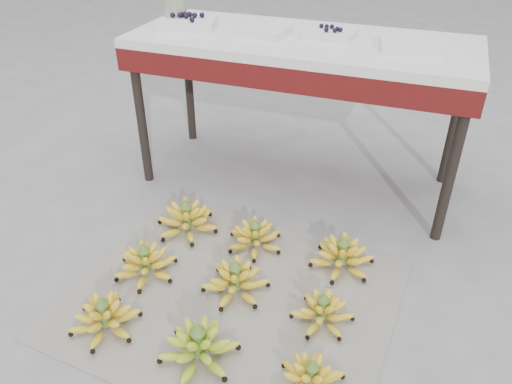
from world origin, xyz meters
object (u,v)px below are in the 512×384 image
(vendor_table, at_px, (301,56))
(tray_far_left, at_px, (188,23))
(newspaper_mat, at_px, (232,297))
(tray_left, at_px, (263,31))
(bunch_back_center, at_px, (255,237))
(bunch_back_right, at_px, (342,256))
(bunch_mid_center, at_px, (236,281))
(tray_far_right, at_px, (410,45))
(bunch_mid_left, at_px, (146,263))
(tray_right, at_px, (330,34))
(glass_jar, at_px, (175,8))
(bunch_back_left, at_px, (187,220))
(bunch_front_left, at_px, (105,317))
(bunch_front_right, at_px, (311,379))
(bunch_front_center, at_px, (199,347))
(bunch_mid_right, at_px, (322,312))

(vendor_table, height_order, tray_far_left, tray_far_left)
(newspaper_mat, height_order, tray_left, tray_left)
(newspaper_mat, distance_m, vendor_table, 1.19)
(bunch_back_center, bearing_deg, bunch_back_right, 16.21)
(bunch_back_right, distance_m, vendor_table, 0.98)
(bunch_mid_center, distance_m, tray_far_right, 1.26)
(newspaper_mat, bearing_deg, bunch_mid_left, 179.28)
(newspaper_mat, distance_m, bunch_back_right, 0.50)
(vendor_table, distance_m, tray_right, 0.17)
(newspaper_mat, distance_m, glass_jar, 1.48)
(bunch_mid_left, distance_m, tray_right, 1.34)
(bunch_mid_left, xyz_separation_m, bunch_back_left, (0.02, 0.33, 0.01))
(tray_far_left, xyz_separation_m, tray_far_right, (1.08, 0.01, -0.00))
(bunch_mid_left, distance_m, bunch_mid_center, 0.40)
(bunch_front_left, xyz_separation_m, bunch_front_right, (0.78, 0.01, -0.00))
(bunch_back_right, bearing_deg, tray_far_left, 128.01)
(bunch_front_center, height_order, tray_right, tray_right)
(bunch_mid_left, height_order, tray_right, tray_right)
(bunch_mid_center, distance_m, bunch_back_left, 0.48)
(bunch_mid_center, distance_m, tray_far_left, 1.31)
(bunch_mid_center, height_order, tray_right, tray_right)
(glass_jar, bearing_deg, vendor_table, -1.51)
(bunch_back_left, height_order, vendor_table, vendor_table)
(tray_far_left, xyz_separation_m, tray_left, (0.40, 0.01, -0.01))
(bunch_front_left, distance_m, bunch_back_left, 0.65)
(vendor_table, relative_size, tray_far_right, 5.66)
(vendor_table, height_order, tray_far_right, tray_far_right)
(tray_far_left, bearing_deg, bunch_front_center, -63.83)
(bunch_back_center, relative_size, tray_left, 1.20)
(bunch_front_right, distance_m, vendor_table, 1.48)
(bunch_back_right, bearing_deg, bunch_back_center, 159.42)
(glass_jar, bearing_deg, bunch_mid_center, -53.55)
(bunch_mid_center, xyz_separation_m, vendor_table, (-0.03, 0.93, 0.63))
(bunch_mid_center, bearing_deg, glass_jar, 109.92)
(newspaper_mat, xyz_separation_m, bunch_front_right, (0.41, -0.30, 0.05))
(bunch_mid_right, bearing_deg, bunch_back_left, 144.34)
(vendor_table, xyz_separation_m, tray_far_right, (0.50, -0.03, 0.11))
(bunch_front_right, height_order, tray_far_right, tray_far_right)
(tray_far_right, bearing_deg, bunch_front_center, -110.39)
(bunch_back_right, distance_m, tray_right, 1.03)
(bunch_front_center, distance_m, bunch_mid_left, 0.51)
(bunch_mid_right, relative_size, tray_far_left, 0.87)
(bunch_mid_center, height_order, bunch_mid_right, bunch_mid_center)
(bunch_front_right, xyz_separation_m, bunch_mid_right, (-0.04, 0.30, -0.00))
(bunch_mid_left, bearing_deg, bunch_front_right, -7.33)
(bunch_front_right, bearing_deg, bunch_mid_center, 128.95)
(bunch_front_center, height_order, tray_far_left, tray_far_left)
(bunch_back_center, xyz_separation_m, tray_far_right, (0.50, 0.60, 0.75))
(bunch_front_center, height_order, bunch_mid_right, bunch_front_center)
(bunch_front_right, height_order, bunch_mid_left, bunch_mid_left)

